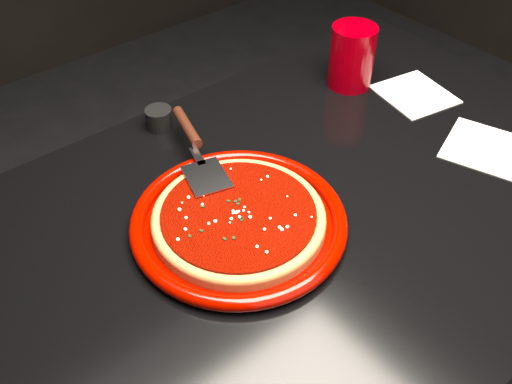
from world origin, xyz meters
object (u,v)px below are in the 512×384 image
(pizza_server, at_px, (197,148))
(ramekin, at_px, (159,118))
(plate, at_px, (239,221))
(cup, at_px, (352,57))
(table, at_px, (299,328))

(pizza_server, distance_m, ramekin, 0.15)
(pizza_server, bearing_deg, plate, -86.99)
(plate, bearing_deg, cup, 22.74)
(pizza_server, bearing_deg, cup, 18.74)
(plate, height_order, ramekin, ramekin)
(table, bearing_deg, cup, 34.30)
(table, distance_m, plate, 0.41)
(table, height_order, cup, cup)
(pizza_server, relative_size, cup, 2.15)
(table, xyz_separation_m, plate, (-0.13, 0.03, 0.39))
(plate, bearing_deg, pizza_server, 77.61)
(table, relative_size, cup, 9.15)
(pizza_server, distance_m, cup, 0.41)
(table, xyz_separation_m, pizza_server, (-0.10, 0.19, 0.42))
(table, relative_size, plate, 3.46)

